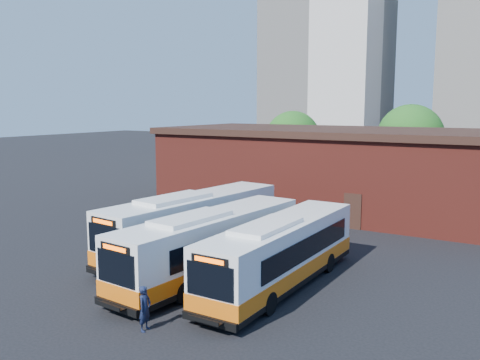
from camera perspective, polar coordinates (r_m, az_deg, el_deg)
The scene contains 8 objects.
ground at distance 24.28m, azimuth -5.60°, elevation -11.34°, with size 220.00×220.00×0.00m, color black.
bus_midwest at distance 28.37m, azimuth -5.23°, elevation -5.15°, with size 3.92×12.80×3.44m.
bus_mideast at distance 24.41m, azimuth -3.24°, elevation -7.55°, with size 3.52×12.17×3.27m.
bus_east at distance 23.33m, azimuth 4.64°, elevation -8.41°, with size 2.56×11.74×3.19m.
transit_worker at distance 19.37m, azimuth -10.64°, elevation -13.99°, with size 0.61×0.40×1.69m, color #111833.
depot_building at distance 40.95m, azimuth 11.36°, elevation 1.28°, with size 28.60×12.60×6.40m.
tree_west at distance 55.71m, azimuth 5.94°, elevation 4.64°, with size 6.00×6.00×7.65m.
tree_mid at distance 53.65m, azimuth 18.58°, elevation 4.58°, with size 6.56×6.56×8.36m.
Camera 1 is at (13.80, -18.24, 8.14)m, focal length 38.00 mm.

